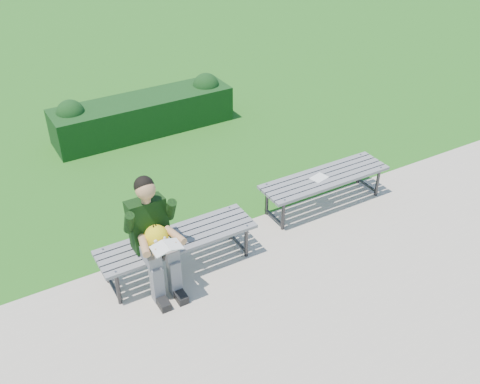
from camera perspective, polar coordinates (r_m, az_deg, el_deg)
name	(u,v)px	position (r m, az deg, el deg)	size (l,w,h in m)	color
ground	(227,229)	(6.85, -1.35, -3.92)	(80.00, 80.00, 0.00)	#1B6916
walkway	(309,316)	(5.75, 7.32, -12.96)	(30.00, 3.50, 0.02)	beige
hedge	(144,113)	(9.21, -10.18, 8.30)	(3.03, 0.79, 0.80)	#114311
bench_left	(177,241)	(6.02, -6.69, -5.25)	(1.80, 0.50, 0.46)	gray
bench_right	(325,179)	(7.13, 9.03, 1.33)	(1.80, 0.50, 0.46)	gray
seated_boy	(153,233)	(5.68, -9.24, -4.32)	(0.56, 0.76, 1.31)	slate
paper_sheet	(319,178)	(7.05, 8.43, 1.51)	(0.25, 0.21, 0.01)	white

